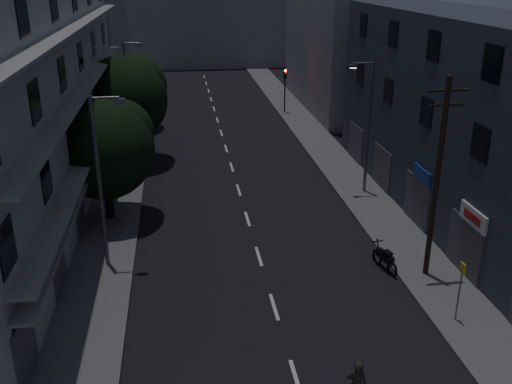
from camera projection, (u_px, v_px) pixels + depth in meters
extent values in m
plane|color=black|center=(231.00, 165.00, 40.79)|extent=(160.00, 160.00, 0.00)
cube|color=#565659|center=(124.00, 169.00, 39.80)|extent=(3.00, 90.00, 0.15)
cube|color=#565659|center=(333.00, 159.00, 41.72)|extent=(3.00, 90.00, 0.15)
cube|color=beige|center=(296.00, 379.00, 19.61)|extent=(0.15, 2.00, 0.01)
cube|color=beige|center=(274.00, 307.00, 23.75)|extent=(0.15, 2.00, 0.01)
cube|color=beige|center=(259.00, 256.00, 27.90)|extent=(0.15, 2.00, 0.01)
cube|color=beige|center=(247.00, 219.00, 32.04)|extent=(0.15, 2.00, 0.01)
cube|color=beige|center=(239.00, 190.00, 36.18)|extent=(0.15, 2.00, 0.01)
cube|color=beige|center=(232.00, 167.00, 40.33)|extent=(0.15, 2.00, 0.01)
cube|color=beige|center=(226.00, 148.00, 44.47)|extent=(0.15, 2.00, 0.01)
cube|color=beige|center=(221.00, 133.00, 48.62)|extent=(0.15, 2.00, 0.01)
cube|color=beige|center=(217.00, 120.00, 52.76)|extent=(0.15, 2.00, 0.01)
cube|color=beige|center=(214.00, 109.00, 56.91)|extent=(0.15, 2.00, 0.01)
cube|color=beige|center=(211.00, 99.00, 61.05)|extent=(0.15, 2.00, 0.01)
cube|color=beige|center=(208.00, 91.00, 65.19)|extent=(0.15, 2.00, 0.01)
cube|color=beige|center=(206.00, 83.00, 69.34)|extent=(0.15, 2.00, 0.01)
cube|color=beige|center=(204.00, 77.00, 73.48)|extent=(0.15, 2.00, 0.01)
cube|color=#A1A19C|center=(17.00, 92.00, 30.23)|extent=(6.00, 36.00, 14.00)
cube|color=black|center=(22.00, 334.00, 18.64)|extent=(0.06, 1.60, 1.60)
cube|color=black|center=(56.00, 250.00, 24.17)|extent=(0.06, 1.60, 1.60)
cube|color=black|center=(78.00, 198.00, 29.69)|extent=(0.06, 1.60, 1.60)
cube|color=black|center=(92.00, 161.00, 35.22)|extent=(0.06, 1.60, 1.60)
cube|color=black|center=(103.00, 135.00, 40.75)|extent=(0.06, 1.60, 1.60)
cube|color=black|center=(111.00, 115.00, 46.27)|extent=(0.06, 1.60, 1.60)
cube|color=black|center=(7.00, 247.00, 17.47)|extent=(0.06, 1.60, 1.60)
cube|color=black|center=(46.00, 180.00, 22.99)|extent=(0.06, 1.60, 1.60)
cube|color=black|center=(70.00, 138.00, 28.52)|extent=(0.06, 1.60, 1.60)
cube|color=black|center=(87.00, 111.00, 34.04)|extent=(0.06, 1.60, 1.60)
cube|color=black|center=(98.00, 91.00, 39.57)|extent=(0.06, 1.60, 1.60)
cube|color=black|center=(107.00, 75.00, 45.09)|extent=(0.06, 1.60, 1.60)
cube|color=black|center=(35.00, 101.00, 21.81)|extent=(0.06, 1.60, 1.60)
cube|color=black|center=(62.00, 74.00, 27.34)|extent=(0.06, 1.60, 1.60)
cube|color=black|center=(81.00, 56.00, 32.87)|extent=(0.06, 1.60, 1.60)
cube|color=black|center=(94.00, 43.00, 38.39)|extent=(0.06, 1.60, 1.60)
cube|color=black|center=(103.00, 34.00, 43.92)|extent=(0.06, 1.60, 1.60)
cube|color=black|center=(22.00, 14.00, 20.64)|extent=(0.06, 1.60, 1.60)
cube|color=black|center=(54.00, 4.00, 26.16)|extent=(0.06, 1.60, 1.60)
cube|color=gray|center=(91.00, 144.00, 31.78)|extent=(1.00, 32.40, 0.12)
cube|color=gray|center=(84.00, 87.00, 30.61)|extent=(1.00, 32.40, 0.12)
cube|color=gray|center=(77.00, 25.00, 29.43)|extent=(1.00, 32.40, 0.12)
cube|color=gray|center=(90.00, 159.00, 32.10)|extent=(0.80, 32.40, 0.12)
cube|color=#424247|center=(25.00, 349.00, 18.87)|extent=(0.06, 2.40, 2.40)
cube|color=#424247|center=(58.00, 263.00, 24.39)|extent=(0.06, 2.40, 2.40)
cube|color=#424247|center=(79.00, 208.00, 29.92)|extent=(0.06, 2.40, 2.40)
cube|color=#424247|center=(93.00, 171.00, 35.44)|extent=(0.06, 2.40, 2.40)
cube|color=#424247|center=(104.00, 143.00, 40.97)|extent=(0.06, 2.40, 2.40)
cube|color=#424247|center=(112.00, 122.00, 46.49)|extent=(0.06, 2.40, 2.40)
cube|color=#2C303B|center=(475.00, 123.00, 30.17)|extent=(6.00, 28.00, 11.00)
cube|color=black|center=(480.00, 143.00, 23.97)|extent=(0.06, 1.40, 1.50)
cube|color=black|center=(426.00, 112.00, 29.03)|extent=(0.06, 1.40, 1.50)
cube|color=black|center=(388.00, 91.00, 34.10)|extent=(0.06, 1.40, 1.50)
cube|color=black|center=(360.00, 75.00, 39.16)|extent=(0.06, 1.40, 1.50)
cube|color=black|center=(492.00, 64.00, 22.75)|extent=(0.06, 1.40, 1.50)
cube|color=black|center=(434.00, 46.00, 27.82)|extent=(0.06, 1.40, 1.50)
cube|color=black|center=(393.00, 34.00, 32.88)|extent=(0.06, 1.40, 1.50)
cube|color=black|center=(364.00, 25.00, 37.95)|extent=(0.06, 1.40, 1.50)
cube|color=#424247|center=(464.00, 247.00, 25.77)|extent=(0.06, 3.00, 2.60)
cube|color=#424247|center=(416.00, 201.00, 30.83)|extent=(0.06, 3.00, 2.60)
cube|color=#424247|center=(381.00, 168.00, 35.90)|extent=(0.06, 3.00, 2.60)
cube|color=#424247|center=(355.00, 143.00, 40.97)|extent=(0.06, 3.00, 2.60)
cube|color=silver|center=(474.00, 217.00, 24.67)|extent=(0.12, 2.20, 0.80)
cube|color=#B21414|center=(472.00, 217.00, 24.66)|extent=(0.02, 1.40, 0.36)
cube|color=navy|center=(422.00, 175.00, 29.74)|extent=(0.12, 2.00, 0.70)
cube|color=slate|center=(89.00, 22.00, 57.49)|extent=(6.00, 20.00, 16.00)
cube|color=slate|center=(335.00, 41.00, 55.59)|extent=(6.00, 20.00, 13.00)
cube|color=slate|center=(199.00, 29.00, 80.39)|extent=(24.00, 8.00, 10.00)
cylinder|color=black|center=(108.00, 187.00, 31.24)|extent=(0.44, 0.44, 3.60)
sphere|color=black|center=(104.00, 150.00, 30.45)|extent=(5.40, 5.40, 5.40)
sphere|color=black|center=(119.00, 133.00, 30.92)|extent=(3.78, 3.78, 3.78)
sphere|color=black|center=(89.00, 146.00, 29.71)|extent=(3.51, 3.51, 3.51)
cylinder|color=black|center=(127.00, 134.00, 40.46)|extent=(0.44, 0.44, 4.03)
sphere|color=black|center=(124.00, 100.00, 39.57)|extent=(6.08, 6.08, 6.08)
sphere|color=black|center=(137.00, 87.00, 40.11)|extent=(4.25, 4.25, 4.25)
sphere|color=black|center=(111.00, 96.00, 38.75)|extent=(3.95, 3.95, 3.95)
cylinder|color=black|center=(130.00, 108.00, 49.07)|extent=(0.44, 0.44, 3.44)
sphere|color=black|center=(128.00, 84.00, 48.31)|extent=(5.13, 5.13, 5.13)
sphere|color=black|center=(137.00, 75.00, 48.76)|extent=(3.59, 3.59, 3.59)
sphere|color=black|center=(119.00, 81.00, 47.61)|extent=(3.34, 3.34, 3.34)
cylinder|color=black|center=(285.00, 95.00, 54.47)|extent=(0.12, 0.12, 3.20)
cube|color=black|center=(285.00, 74.00, 53.72)|extent=(0.28, 0.22, 0.90)
sphere|color=#FF0C05|center=(285.00, 71.00, 53.46)|extent=(0.22, 0.22, 0.22)
sphere|color=#3F330C|center=(285.00, 74.00, 53.57)|extent=(0.22, 0.22, 0.22)
sphere|color=black|center=(285.00, 77.00, 53.68)|extent=(0.22, 0.22, 0.22)
cylinder|color=black|center=(147.00, 97.00, 53.85)|extent=(0.12, 0.12, 3.20)
cube|color=black|center=(146.00, 75.00, 53.09)|extent=(0.28, 0.22, 0.90)
sphere|color=black|center=(146.00, 72.00, 52.83)|extent=(0.22, 0.22, 0.22)
sphere|color=#3F330C|center=(146.00, 75.00, 52.94)|extent=(0.22, 0.22, 0.22)
sphere|color=#0CFF26|center=(146.00, 78.00, 53.06)|extent=(0.22, 0.22, 0.22)
cylinder|color=slate|center=(100.00, 184.00, 25.46)|extent=(0.18, 0.18, 8.00)
cylinder|color=slate|center=(105.00, 98.00, 24.10)|extent=(1.20, 0.10, 0.10)
cube|color=slate|center=(119.00, 101.00, 24.23)|extent=(0.45, 0.25, 0.18)
cube|color=#4C4C4C|center=(120.00, 103.00, 24.27)|extent=(0.35, 0.18, 0.04)
cylinder|color=#53555A|center=(369.00, 129.00, 34.24)|extent=(0.18, 0.18, 8.00)
cylinder|color=#53555A|center=(363.00, 63.00, 32.72)|extent=(1.20, 0.10, 0.10)
cube|color=#53555A|center=(353.00, 66.00, 32.70)|extent=(0.45, 0.25, 0.18)
cube|color=#FFD88C|center=(353.00, 68.00, 32.74)|extent=(0.35, 0.18, 0.04)
cylinder|color=slate|center=(128.00, 97.00, 42.68)|extent=(0.18, 0.18, 8.00)
cylinder|color=slate|center=(132.00, 43.00, 41.33)|extent=(1.20, 0.10, 0.10)
cube|color=slate|center=(140.00, 45.00, 41.46)|extent=(0.45, 0.25, 0.18)
cube|color=#4C4C4C|center=(140.00, 46.00, 41.49)|extent=(0.35, 0.18, 0.04)
cylinder|color=black|center=(437.00, 181.00, 24.43)|extent=(0.24, 0.24, 9.00)
cube|color=black|center=(448.00, 91.00, 23.00)|extent=(1.80, 0.10, 0.10)
cube|color=black|center=(446.00, 105.00, 23.22)|extent=(1.50, 0.10, 0.10)
cylinder|color=#595B60|center=(459.00, 292.00, 22.19)|extent=(0.06, 0.06, 2.50)
cube|color=yellow|center=(463.00, 269.00, 21.80)|extent=(0.05, 0.35, 0.45)
torus|color=black|center=(392.00, 269.00, 26.04)|extent=(0.28, 0.77, 0.76)
torus|color=black|center=(377.00, 257.00, 27.16)|extent=(0.28, 0.77, 0.76)
cube|color=black|center=(385.00, 256.00, 26.48)|extent=(0.52, 1.21, 0.38)
cube|color=black|center=(387.00, 253.00, 26.23)|extent=(0.42, 0.54, 0.11)
cylinder|color=black|center=(378.00, 248.00, 26.94)|extent=(0.16, 0.47, 0.90)
cube|color=black|center=(378.00, 241.00, 26.91)|extent=(0.58, 0.17, 0.04)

